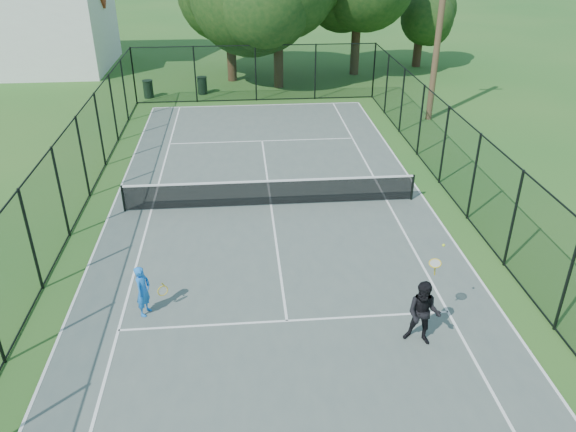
{
  "coord_description": "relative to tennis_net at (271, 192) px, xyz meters",
  "views": [
    {
      "loc": [
        -0.96,
        -17.43,
        8.9
      ],
      "look_at": [
        0.33,
        -3.0,
        1.2
      ],
      "focal_mm": 35.0,
      "sensor_mm": 36.0,
      "label": 1
    }
  ],
  "objects": [
    {
      "name": "ground",
      "position": [
        0.0,
        0.0,
        -0.58
      ],
      "size": [
        120.0,
        120.0,
        0.0
      ],
      "primitive_type": "plane",
      "color": "#256021"
    },
    {
      "name": "tennis_court",
      "position": [
        0.0,
        0.0,
        -0.55
      ],
      "size": [
        11.0,
        24.0,
        0.06
      ],
      "primitive_type": "cube",
      "color": "#505E59",
      "rests_on": "ground"
    },
    {
      "name": "tennis_net",
      "position": [
        0.0,
        0.0,
        0.0
      ],
      "size": [
        10.08,
        0.08,
        0.95
      ],
      "color": "black",
      "rests_on": "tennis_court"
    },
    {
      "name": "fence",
      "position": [
        0.0,
        0.0,
        0.92
      ],
      "size": [
        13.1,
        26.1,
        3.0
      ],
      "color": "black",
      "rests_on": "ground"
    },
    {
      "name": "tree_far_right",
      "position": [
        11.14,
        20.17,
        2.51
      ],
      "size": [
        3.78,
        3.78,
        5.0
      ],
      "color": "#332114",
      "rests_on": "ground"
    },
    {
      "name": "trash_bin_left",
      "position": [
        -5.99,
        14.08,
        -0.08
      ],
      "size": [
        0.58,
        0.58,
        0.98
      ],
      "color": "black",
      "rests_on": "ground"
    },
    {
      "name": "trash_bin_right",
      "position": [
        -3.02,
        14.59,
        -0.09
      ],
      "size": [
        0.58,
        0.58,
        0.98
      ],
      "color": "black",
      "rests_on": "ground"
    },
    {
      "name": "utility_pole",
      "position": [
        8.48,
        9.0,
        3.66
      ],
      "size": [
        1.4,
        0.3,
        8.36
      ],
      "color": "#4C3823",
      "rests_on": "ground"
    },
    {
      "name": "player_blue",
      "position": [
        -3.52,
        -5.76,
        0.16
      ],
      "size": [
        0.83,
        0.58,
        1.37
      ],
      "color": "blue",
      "rests_on": "tennis_court"
    },
    {
      "name": "player_black",
      "position": [
        3.06,
        -7.43,
        0.31
      ],
      "size": [
        0.99,
        0.94,
        2.43
      ],
      "color": "black",
      "rests_on": "tennis_court"
    }
  ]
}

